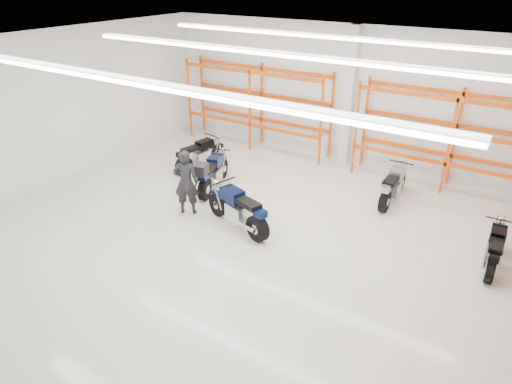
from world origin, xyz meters
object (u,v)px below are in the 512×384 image
Objects in this scene: motorcycle_main at (239,211)px; structural_column at (349,97)px; motorcycle_back_a at (199,155)px; standing_man at (186,182)px; motorcycle_back_c at (393,187)px; motorcycle_back_d at (494,250)px; motorcycle_back_b at (211,174)px.

structural_column reaches higher than motorcycle_main.
standing_man reaches higher than motorcycle_back_a.
motorcycle_back_c is at bearing -170.18° from standing_man.
structural_column reaches higher than standing_man.
motorcycle_back_a is at bearing 143.31° from motorcycle_main.
motorcycle_back_a is 1.08× the size of motorcycle_back_d.
motorcycle_back_b reaches higher than motorcycle_back_c.
standing_man reaches higher than motorcycle_back_b.
motorcycle_back_c is (4.75, 2.19, -0.08)m from motorcycle_back_b.
motorcycle_back_b is at bearing -155.24° from motorcycle_back_c.
motorcycle_back_c is 0.47× the size of structural_column.
motorcycle_back_d is at bearing 164.15° from standing_man.
motorcycle_back_c is (2.79, 3.57, -0.05)m from motorcycle_main.
motorcycle_back_a is (-3.32, 2.48, -0.05)m from motorcycle_main.
standing_man is at bearing -110.47° from structural_column.
standing_man is at bearing -166.88° from motorcycle_back_d.
motorcycle_back_d is at bearing -33.19° from motorcycle_back_c.
motorcycle_back_d is at bearing 2.27° from motorcycle_back_b.
motorcycle_main is 2.39m from motorcycle_back_b.
structural_column is at bearing 137.92° from motorcycle_back_c.
structural_column reaches higher than motorcycle_back_c.
motorcycle_back_b is 1.25× the size of standing_man.
motorcycle_main is 1.07× the size of motorcycle_back_c.
motorcycle_main is 1.07× the size of motorcycle_back_a.
standing_man is (-7.37, -1.72, 0.46)m from motorcycle_back_d.
motorcycle_main is 5.92m from motorcycle_back_d.
standing_man reaches higher than motorcycle_back_d.
motorcycle_back_c is 1.08× the size of motorcycle_back_d.
motorcycle_back_a is 0.47× the size of structural_column.
motorcycle_main reaches higher than motorcycle_back_c.
motorcycle_main is 4.53m from motorcycle_back_c.
structural_column is at bearing -139.43° from standing_man.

